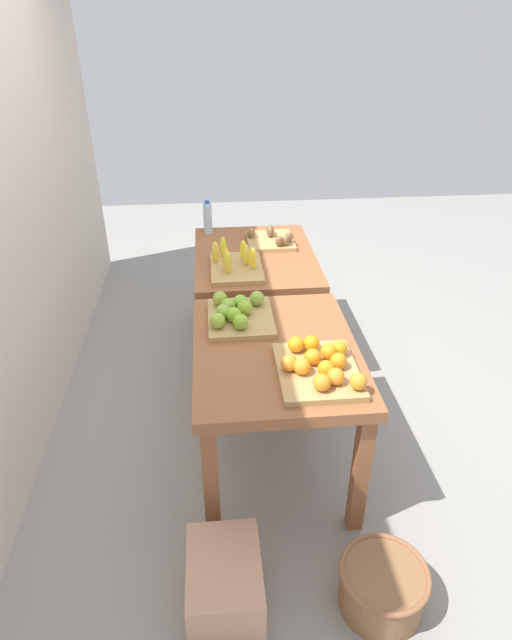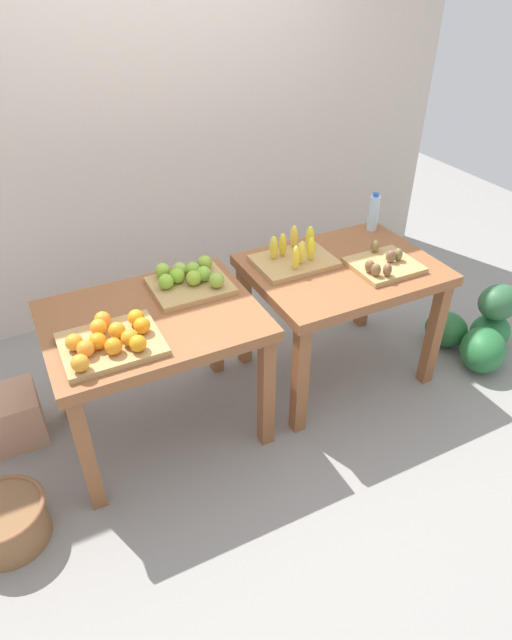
# 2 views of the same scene
# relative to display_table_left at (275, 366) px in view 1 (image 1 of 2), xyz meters

# --- Properties ---
(ground_plane) EXTENTS (8.00, 8.00, 0.00)m
(ground_plane) POSITION_rel_display_table_left_xyz_m (0.56, 0.00, -0.65)
(ground_plane) COLOR gray
(display_table_left) EXTENTS (1.04, 0.80, 0.76)m
(display_table_left) POSITION_rel_display_table_left_xyz_m (0.00, 0.00, 0.00)
(display_table_left) COLOR brown
(display_table_left) RESTS_ON ground_plane
(display_table_right) EXTENTS (1.04, 0.80, 0.76)m
(display_table_right) POSITION_rel_display_table_left_xyz_m (1.12, 0.00, 0.00)
(display_table_right) COLOR brown
(display_table_right) RESTS_ON ground_plane
(orange_bin) EXTENTS (0.44, 0.37, 0.11)m
(orange_bin) POSITION_rel_display_table_left_xyz_m (-0.23, -0.17, 0.16)
(orange_bin) COLOR tan
(orange_bin) RESTS_ON display_table_left
(apple_bin) EXTENTS (0.40, 0.35, 0.11)m
(apple_bin) POSITION_rel_display_table_left_xyz_m (0.27, 0.17, 0.16)
(apple_bin) COLOR tan
(apple_bin) RESTS_ON display_table_left
(banana_crate) EXTENTS (0.44, 0.32, 0.17)m
(banana_crate) POSITION_rel_display_table_left_xyz_m (0.88, 0.14, 0.16)
(banana_crate) COLOR tan
(banana_crate) RESTS_ON display_table_right
(kiwi_bin) EXTENTS (0.36, 0.32, 0.10)m
(kiwi_bin) POSITION_rel_display_table_left_xyz_m (1.30, -0.13, 0.14)
(kiwi_bin) COLOR tan
(kiwi_bin) RESTS_ON display_table_right
(water_bottle) EXTENTS (0.06, 0.06, 0.24)m
(water_bottle) POSITION_rel_display_table_left_xyz_m (1.54, 0.30, 0.23)
(water_bottle) COLOR silver
(water_bottle) RESTS_ON display_table_right
(watermelon_pile) EXTENTS (0.60, 0.69, 0.48)m
(watermelon_pile) POSITION_rel_display_table_left_xyz_m (2.06, -0.28, -0.47)
(watermelon_pile) COLOR #24723C
(watermelon_pile) RESTS_ON ground_plane
(wicker_basket) EXTENTS (0.37, 0.37, 0.22)m
(wicker_basket) POSITION_rel_display_table_left_xyz_m (-0.86, -0.35, -0.53)
(wicker_basket) COLOR brown
(wicker_basket) RESTS_ON ground_plane
(cardboard_produce_box) EXTENTS (0.40, 0.30, 0.29)m
(cardboard_produce_box) POSITION_rel_display_table_left_xyz_m (-0.81, 0.30, -0.51)
(cardboard_produce_box) COLOR tan
(cardboard_produce_box) RESTS_ON ground_plane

